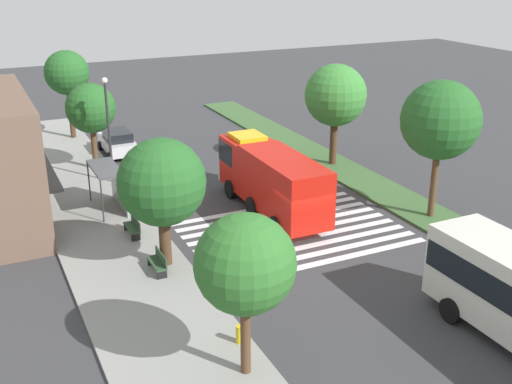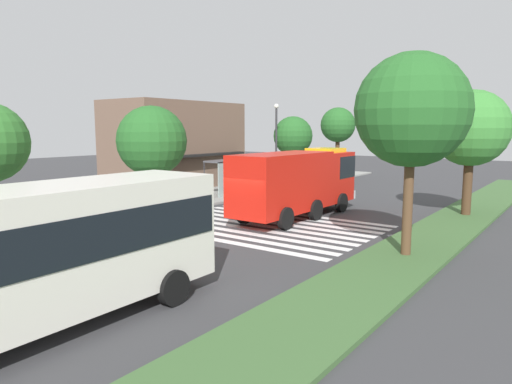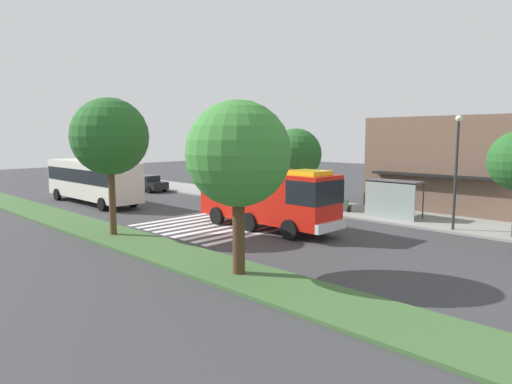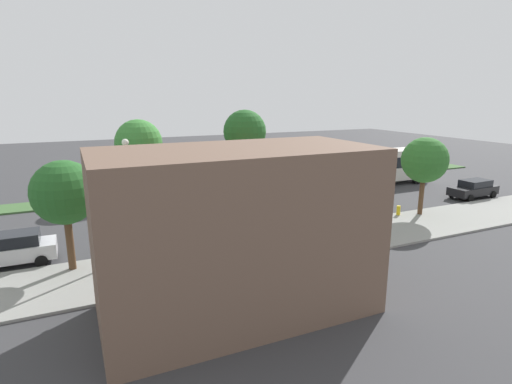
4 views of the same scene
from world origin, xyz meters
TOP-DOWN VIEW (x-y plane):
  - ground_plane at (0.00, 0.00)m, footprint 120.00×120.00m
  - sidewalk at (0.00, 8.82)m, footprint 60.00×5.39m
  - median_strip at (0.00, -7.62)m, footprint 60.00×3.00m
  - crosswalk at (1.02, 0.00)m, footprint 7.65×11.02m
  - fire_truck at (4.22, -0.16)m, footprint 9.51×2.85m
  - parked_car_west at (-17.19, 4.92)m, footprint 4.66×2.18m
  - parked_car_mid at (18.34, 4.92)m, footprint 4.54×2.11m
  - transit_bus at (-13.06, -2.76)m, footprint 11.56×2.89m
  - bus_stop_shelter at (7.92, 7.68)m, footprint 3.50×1.40m
  - bench_near_shelter at (3.92, 7.67)m, footprint 1.60×0.50m
  - bench_west_of_shelter at (-0.37, 7.67)m, footprint 1.60×0.50m
  - street_lamp at (12.30, 6.72)m, footprint 0.36×0.36m
  - storefront_building at (9.06, 14.26)m, footprint 11.04×6.32m
  - sidewalk_tree_far_west at (-8.61, 7.12)m, footprint 3.34×3.34m
  - sidewalk_tree_west at (0.22, 7.12)m, footprint 3.93×3.93m
  - sidewalk_tree_east at (15.40, 7.12)m, footprint 3.21×3.21m
  - median_tree_far_west at (-0.55, -7.62)m, footprint 4.14×4.14m
  - median_tree_west at (9.48, -7.62)m, footprint 4.08×4.08m
  - fire_hydrant at (-6.96, 6.62)m, footprint 0.28×0.28m

SIDE VIEW (x-z plane):
  - ground_plane at x=0.00m, z-range 0.00..0.00m
  - crosswalk at x=1.02m, z-range 0.00..0.01m
  - sidewalk at x=0.00m, z-range 0.00..0.14m
  - median_strip at x=0.00m, z-range 0.00..0.14m
  - fire_hydrant at x=-6.96m, z-range 0.14..0.84m
  - bench_near_shelter at x=3.92m, z-range 0.14..1.04m
  - bench_west_of_shelter at x=-0.37m, z-range 0.14..1.04m
  - parked_car_west at x=-17.19m, z-range 0.03..1.64m
  - parked_car_mid at x=18.34m, z-range 0.02..1.77m
  - bus_stop_shelter at x=7.92m, z-range 0.66..3.12m
  - fire_truck at x=4.22m, z-range 0.21..3.88m
  - transit_bus at x=-13.06m, z-range 0.33..3.82m
  - storefront_building at x=9.06m, z-range 0.00..6.89m
  - street_lamp at x=12.30m, z-range 0.70..7.23m
  - sidewalk_tree_west at x=0.22m, z-range 1.11..7.06m
  - sidewalk_tree_east at x=15.40m, z-range 1.33..7.00m
  - sidewalk_tree_far_west at x=-8.61m, z-range 1.34..7.12m
  - median_tree_west at x=9.48m, z-range 1.43..8.17m
  - median_tree_far_west at x=-0.55m, z-range 1.75..9.16m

